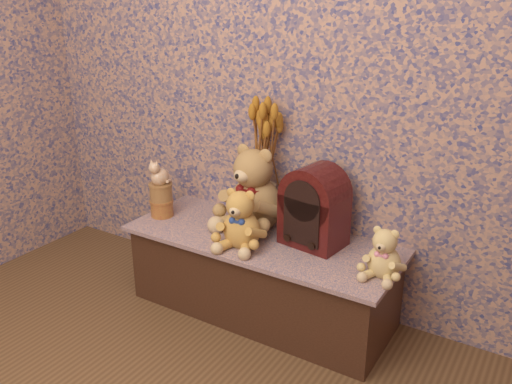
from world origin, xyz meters
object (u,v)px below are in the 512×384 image
teddy_medium (242,215)px  ceramic_vase (264,203)px  cathedral_radio (315,205)px  biscuit_tin_lower (162,208)px  teddy_large (256,184)px  cat_figurine (159,171)px  teddy_small (385,250)px

teddy_medium → ceramic_vase: (-0.05, 0.28, -0.05)m
cathedral_radio → biscuit_tin_lower: (-0.79, -0.12, -0.14)m
teddy_large → ceramic_vase: size_ratio=2.20×
ceramic_vase → cat_figurine: (-0.47, -0.21, 0.14)m
teddy_small → ceramic_vase: 0.71m
cathedral_radio → ceramic_vase: size_ratio=1.89×
teddy_medium → cat_figurine: bearing=163.9°
teddy_small → biscuit_tin_lower: teddy_small is taller
teddy_large → cat_figurine: 0.49m
teddy_large → teddy_medium: size_ratio=1.49×
cat_figurine → ceramic_vase: bearing=27.7°
cat_figurine → teddy_large: bearing=21.4°
ceramic_vase → cat_figurine: cat_figurine is taller
teddy_medium → cat_figurine: (-0.52, 0.07, 0.09)m
teddy_medium → cathedral_radio: bearing=25.7°
ceramic_vase → cathedral_radio: bearing=-16.5°
cathedral_radio → ceramic_vase: cathedral_radio is taller
cathedral_radio → ceramic_vase: (-0.31, 0.09, -0.09)m
teddy_small → cat_figurine: size_ratio=1.67×
teddy_small → teddy_medium: bearing=-172.5°
cat_figurine → teddy_medium: bearing=-3.3°
teddy_large → cathedral_radio: (0.32, -0.03, -0.03)m
teddy_large → biscuit_tin_lower: teddy_large is taller
teddy_small → ceramic_vase: bearing=164.3°
teddy_small → cathedral_radio: cathedral_radio is taller
teddy_small → biscuit_tin_lower: size_ratio=1.97×
cathedral_radio → ceramic_vase: 0.34m
teddy_large → cathedral_radio: size_ratio=1.17×
teddy_large → cathedral_radio: bearing=2.9°
teddy_large → cat_figurine: bearing=-154.1°
ceramic_vase → cat_figurine: bearing=-156.3°
ceramic_vase → teddy_large: bearing=-97.9°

